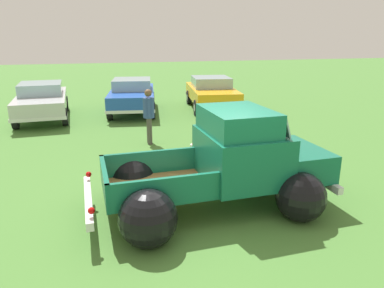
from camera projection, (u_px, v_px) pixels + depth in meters
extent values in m
plane|color=#477A33|center=(208.00, 207.00, 7.06)|extent=(80.00, 80.00, 0.00)
cylinder|color=black|center=(256.00, 166.00, 8.15)|extent=(0.77, 0.25, 0.76)
cylinder|color=silver|center=(256.00, 166.00, 8.15)|extent=(0.35, 0.25, 0.34)
cylinder|color=black|center=(300.00, 198.00, 6.56)|extent=(0.77, 0.25, 0.76)
cylinder|color=silver|center=(300.00, 198.00, 6.56)|extent=(0.35, 0.25, 0.34)
cylinder|color=black|center=(133.00, 180.00, 7.37)|extent=(0.77, 0.25, 0.76)
cylinder|color=silver|center=(133.00, 180.00, 7.37)|extent=(0.35, 0.25, 0.34)
cylinder|color=black|center=(148.00, 220.00, 5.78)|extent=(0.77, 0.25, 0.76)
cylinder|color=silver|center=(148.00, 220.00, 5.78)|extent=(0.35, 0.25, 0.34)
sphere|color=black|center=(132.00, 177.00, 7.40)|extent=(0.99, 0.99, 0.96)
sphere|color=black|center=(148.00, 218.00, 5.71)|extent=(0.99, 0.99, 0.96)
cube|color=olive|center=(160.00, 187.00, 6.64)|extent=(2.10, 1.61, 0.04)
cube|color=#14664C|center=(152.00, 163.00, 7.24)|extent=(2.05, 0.15, 0.50)
cube|color=#14664C|center=(169.00, 192.00, 5.90)|extent=(2.05, 0.15, 0.50)
cube|color=#14664C|center=(211.00, 170.00, 6.85)|extent=(0.13, 1.54, 0.50)
cube|color=#14664C|center=(105.00, 182.00, 6.30)|extent=(0.13, 1.54, 0.50)
cube|color=#14664C|center=(241.00, 156.00, 6.95)|extent=(1.51, 1.75, 0.95)
cube|color=#14664C|center=(237.00, 121.00, 6.72)|extent=(1.20, 1.58, 0.45)
cube|color=#8CADB7|center=(268.00, 120.00, 6.91)|extent=(0.20, 1.46, 0.38)
cube|color=#14664C|center=(288.00, 160.00, 7.30)|extent=(1.31, 1.66, 0.55)
sphere|color=black|center=(256.00, 164.00, 8.17)|extent=(0.95, 0.95, 0.92)
sphere|color=black|center=(301.00, 197.00, 6.52)|extent=(0.95, 0.95, 0.92)
cube|color=silver|center=(88.00, 200.00, 6.30)|extent=(0.19, 1.98, 0.14)
cube|color=silver|center=(309.00, 173.00, 7.55)|extent=(0.19, 1.98, 0.14)
sphere|color=red|center=(89.00, 174.00, 6.99)|extent=(0.11, 0.11, 0.11)
sphere|color=red|center=(91.00, 211.00, 5.54)|extent=(0.11, 0.11, 0.11)
cylinder|color=black|center=(65.00, 117.00, 13.37)|extent=(0.24, 0.67, 0.66)
cylinder|color=silver|center=(65.00, 117.00, 13.37)|extent=(0.23, 0.31, 0.30)
cylinder|color=black|center=(15.00, 120.00, 12.87)|extent=(0.24, 0.67, 0.66)
cylinder|color=silver|center=(15.00, 120.00, 12.87)|extent=(0.23, 0.31, 0.30)
cylinder|color=black|center=(66.00, 104.00, 15.93)|extent=(0.24, 0.67, 0.66)
cylinder|color=silver|center=(66.00, 104.00, 15.93)|extent=(0.23, 0.31, 0.30)
cylinder|color=black|center=(24.00, 106.00, 15.43)|extent=(0.24, 0.67, 0.66)
cylinder|color=silver|center=(24.00, 106.00, 15.43)|extent=(0.23, 0.31, 0.30)
cube|color=silver|center=(42.00, 102.00, 14.29)|extent=(2.04, 4.48, 0.55)
cube|color=#8CADB7|center=(41.00, 88.00, 14.31)|extent=(1.66, 1.93, 0.45)
cube|color=silver|center=(46.00, 99.00, 16.33)|extent=(1.87, 0.20, 0.12)
cube|color=silver|center=(38.00, 119.00, 12.41)|extent=(1.87, 0.20, 0.12)
cylinder|color=black|center=(153.00, 111.00, 14.47)|extent=(0.29, 0.68, 0.66)
cylinder|color=silver|center=(153.00, 111.00, 14.47)|extent=(0.25, 0.32, 0.30)
cylinder|color=black|center=(110.00, 112.00, 14.28)|extent=(0.29, 0.68, 0.66)
cylinder|color=silver|center=(110.00, 112.00, 14.28)|extent=(0.25, 0.32, 0.30)
cylinder|color=black|center=(152.00, 99.00, 17.08)|extent=(0.29, 0.68, 0.66)
cylinder|color=silver|center=(152.00, 99.00, 17.08)|extent=(0.25, 0.32, 0.30)
cylinder|color=black|center=(116.00, 100.00, 16.90)|extent=(0.29, 0.68, 0.66)
cylinder|color=silver|center=(116.00, 100.00, 16.90)|extent=(0.25, 0.32, 0.30)
cube|color=blue|center=(132.00, 96.00, 15.58)|extent=(2.43, 4.51, 0.55)
cube|color=#8CADB7|center=(132.00, 84.00, 15.59)|extent=(1.83, 2.01, 0.45)
cube|color=silver|center=(134.00, 94.00, 17.65)|extent=(1.88, 0.37, 0.12)
cube|color=silver|center=(130.00, 112.00, 13.65)|extent=(1.88, 0.37, 0.12)
cylinder|color=black|center=(237.00, 107.00, 15.23)|extent=(0.29, 0.68, 0.66)
cylinder|color=silver|center=(237.00, 107.00, 15.23)|extent=(0.25, 0.32, 0.30)
cylinder|color=black|center=(197.00, 108.00, 15.02)|extent=(0.29, 0.68, 0.66)
cylinder|color=silver|center=(197.00, 108.00, 15.02)|extent=(0.25, 0.32, 0.30)
cylinder|color=black|center=(224.00, 97.00, 17.79)|extent=(0.29, 0.68, 0.66)
cylinder|color=silver|center=(224.00, 97.00, 17.79)|extent=(0.25, 0.32, 0.30)
cylinder|color=black|center=(189.00, 97.00, 17.58)|extent=(0.29, 0.68, 0.66)
cylinder|color=silver|center=(189.00, 97.00, 17.58)|extent=(0.25, 0.32, 0.30)
cube|color=#F2A819|center=(212.00, 94.00, 16.29)|extent=(2.40, 4.43, 0.55)
cube|color=#8CADB7|center=(211.00, 82.00, 16.31)|extent=(1.84, 1.97, 0.45)
cube|color=silver|center=(204.00, 92.00, 18.33)|extent=(1.91, 0.35, 0.12)
cube|color=silver|center=(221.00, 108.00, 14.40)|extent=(1.91, 0.35, 0.12)
cylinder|color=#4C4742|center=(150.00, 131.00, 11.03)|extent=(0.16, 0.16, 0.82)
cylinder|color=#4C4742|center=(149.00, 130.00, 11.19)|extent=(0.16, 0.16, 0.82)
cylinder|color=#334C8C|center=(149.00, 108.00, 10.90)|extent=(0.36, 0.36, 0.62)
cylinder|color=#334C8C|center=(149.00, 108.00, 10.69)|extent=(0.10, 0.10, 0.58)
cylinder|color=brown|center=(148.00, 105.00, 11.10)|extent=(0.10, 0.10, 0.58)
sphere|color=brown|center=(148.00, 93.00, 10.77)|extent=(0.23, 0.23, 0.22)
cube|color=black|center=(193.00, 160.00, 9.67)|extent=(0.36, 0.36, 0.03)
cone|color=orange|center=(193.00, 149.00, 9.58)|extent=(0.28, 0.28, 0.60)
cylinder|color=white|center=(193.00, 146.00, 9.55)|extent=(0.17, 0.17, 0.08)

